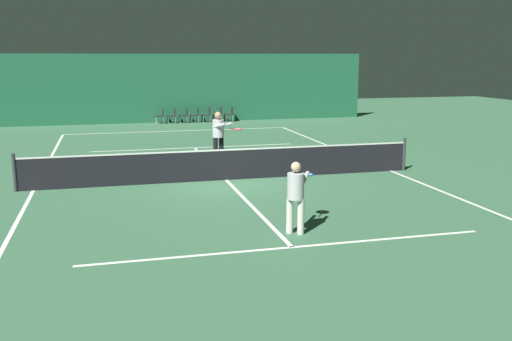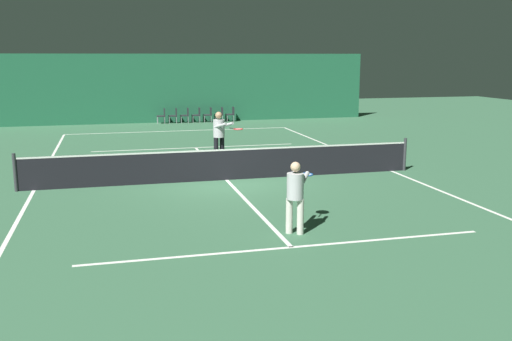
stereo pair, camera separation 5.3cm
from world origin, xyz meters
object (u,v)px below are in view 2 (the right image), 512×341
(player_far, at_px, (220,133))
(courtside_chair_0, at_px, (162,115))
(courtside_chair_2, at_px, (186,114))
(courtside_chair_5, at_px, (220,113))
(courtside_chair_4, at_px, (209,114))
(courtside_chair_6, at_px, (231,113))
(courtside_chair_3, at_px, (197,114))
(tennis_net, at_px, (226,163))
(courtside_chair_1, at_px, (174,115))
(player_near, at_px, (296,192))

(player_far, height_order, courtside_chair_0, player_far)
(courtside_chair_2, height_order, courtside_chair_5, same)
(courtside_chair_0, distance_m, courtside_chair_4, 2.61)
(courtside_chair_5, height_order, courtside_chair_6, same)
(courtside_chair_3, xyz_separation_m, courtside_chair_4, (0.65, 0.00, 0.00))
(courtside_chair_3, xyz_separation_m, courtside_chair_5, (1.30, 0.00, 0.00))
(courtside_chair_4, bearing_deg, courtside_chair_2, -90.00)
(tennis_net, bearing_deg, courtside_chair_6, 77.51)
(courtside_chair_1, bearing_deg, courtside_chair_4, 90.00)
(courtside_chair_6, bearing_deg, player_near, -8.27)
(courtside_chair_3, bearing_deg, player_near, -2.95)
(courtside_chair_2, bearing_deg, courtside_chair_1, -90.00)
(courtside_chair_1, distance_m, courtside_chair_6, 3.26)
(tennis_net, bearing_deg, courtside_chair_3, 84.64)
(player_near, relative_size, courtside_chair_5, 1.84)
(tennis_net, bearing_deg, courtside_chair_0, 91.94)
(player_near, height_order, player_far, player_far)
(courtside_chair_6, bearing_deg, courtside_chair_2, -90.00)
(courtside_chair_3, distance_m, courtside_chair_4, 0.65)
(courtside_chair_3, xyz_separation_m, courtside_chair_6, (1.96, 0.00, 0.00))
(courtside_chair_4, height_order, courtside_chair_6, same)
(courtside_chair_0, distance_m, courtside_chair_6, 3.91)
(player_near, relative_size, courtside_chair_4, 1.84)
(tennis_net, xyz_separation_m, courtside_chair_2, (0.78, 15.31, -0.03))
(courtside_chair_4, relative_size, courtside_chair_6, 1.00)
(courtside_chair_3, bearing_deg, tennis_net, -5.36)
(courtside_chair_1, xyz_separation_m, courtside_chair_2, (0.65, 0.00, 0.00))
(courtside_chair_0, distance_m, courtside_chair_5, 3.26)
(courtside_chair_2, bearing_deg, courtside_chair_3, 90.00)
(courtside_chair_2, bearing_deg, courtside_chair_5, 90.00)
(courtside_chair_0, bearing_deg, courtside_chair_2, 90.00)
(player_far, height_order, courtside_chair_2, player_far)
(player_far, height_order, courtside_chair_4, player_far)
(tennis_net, distance_m, courtside_chair_3, 15.37)
(player_near, relative_size, courtside_chair_0, 1.84)
(tennis_net, bearing_deg, courtside_chair_4, 82.23)
(courtside_chair_0, distance_m, courtside_chair_3, 1.96)
(player_far, xyz_separation_m, courtside_chair_2, (0.38, 12.16, -0.54))
(courtside_chair_2, bearing_deg, courtside_chair_4, 90.00)
(player_near, xyz_separation_m, courtside_chair_5, (2.38, 20.84, -0.42))
(player_near, bearing_deg, player_far, 32.21)
(courtside_chair_0, xyz_separation_m, courtside_chair_3, (1.96, 0.00, 0.00))
(courtside_chair_2, bearing_deg, tennis_net, -2.93)
(courtside_chair_6, bearing_deg, tennis_net, -12.49)
(tennis_net, distance_m, courtside_chair_4, 15.45)
(player_near, relative_size, courtside_chair_6, 1.84)
(courtside_chair_4, xyz_separation_m, courtside_chair_6, (1.30, 0.00, 0.00))
(courtside_chair_1, distance_m, courtside_chair_3, 1.30)
(courtside_chair_0, height_order, courtside_chair_6, same)
(player_far, distance_m, courtside_chair_3, 12.22)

